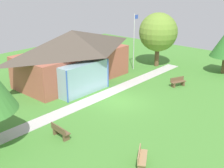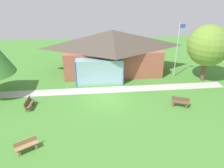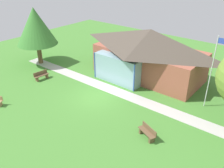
{
  "view_description": "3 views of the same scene",
  "coord_description": "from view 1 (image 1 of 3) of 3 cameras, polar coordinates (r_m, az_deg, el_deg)",
  "views": [
    {
      "loc": [
        -16.52,
        -13.7,
        9.29
      ],
      "look_at": [
        0.78,
        1.51,
        0.93
      ],
      "focal_mm": 46.41,
      "sensor_mm": 36.0,
      "label": 1
    },
    {
      "loc": [
        -1.24,
        -18.7,
        10.66
      ],
      "look_at": [
        0.58,
        1.35,
        0.93
      ],
      "focal_mm": 37.53,
      "sensor_mm": 36.0,
      "label": 2
    },
    {
      "loc": [
        12.41,
        -13.1,
        10.72
      ],
      "look_at": [
        0.87,
        1.11,
        1.17
      ],
      "focal_mm": 38.13,
      "sensor_mm": 36.0,
      "label": 3
    }
  ],
  "objects": [
    {
      "name": "tree_east_hedge",
      "position": [
        32.57,
        9.09,
        10.04
      ],
      "size": [
        4.23,
        4.23,
        5.96
      ],
      "color": "brown",
      "rests_on": "ground_plane"
    },
    {
      "name": "bench_front_left",
      "position": [
        15.84,
        5.85,
        -14.33
      ],
      "size": [
        1.51,
        1.15,
        0.84
      ],
      "rotation": [
        0.0,
        0.0,
        3.68
      ],
      "color": "#9E7A51",
      "rests_on": "ground_plane"
    },
    {
      "name": "footpath",
      "position": [
        24.57,
        -1.93,
        -2.26
      ],
      "size": [
        24.07,
        1.58,
        0.03
      ],
      "primitive_type": "cube",
      "rotation": [
        0.0,
        0.0,
        0.01
      ],
      "color": "#BCB7B2",
      "rests_on": "ground_plane"
    },
    {
      "name": "bench_mid_left",
      "position": [
        18.45,
        -10.17,
        -9.21
      ],
      "size": [
        0.58,
        1.54,
        0.84
      ],
      "rotation": [
        0.0,
        0.0,
        4.62
      ],
      "color": "brown",
      "rests_on": "ground_plane"
    },
    {
      "name": "bench_mid_right",
      "position": [
        27.23,
        12.85,
        0.37
      ],
      "size": [
        1.56,
        0.97,
        0.84
      ],
      "rotation": [
        0.0,
        0.0,
        2.76
      ],
      "color": "brown",
      "rests_on": "ground_plane"
    },
    {
      "name": "ground_plane",
      "position": [
        23.39,
        1.53,
        -3.47
      ],
      "size": [
        44.0,
        44.0,
        0.0
      ],
      "primitive_type": "plane",
      "color": "#478433"
    },
    {
      "name": "pavilion",
      "position": [
        27.66,
        -7.64,
        5.63
      ],
      "size": [
        11.64,
        6.9,
        4.88
      ],
      "color": "#A35642",
      "rests_on": "ground_plane"
    },
    {
      "name": "flagpole",
      "position": [
        31.1,
        4.38,
        8.73
      ],
      "size": [
        0.64,
        0.08,
        5.96
      ],
      "color": "silver",
      "rests_on": "ground_plane"
    }
  ]
}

